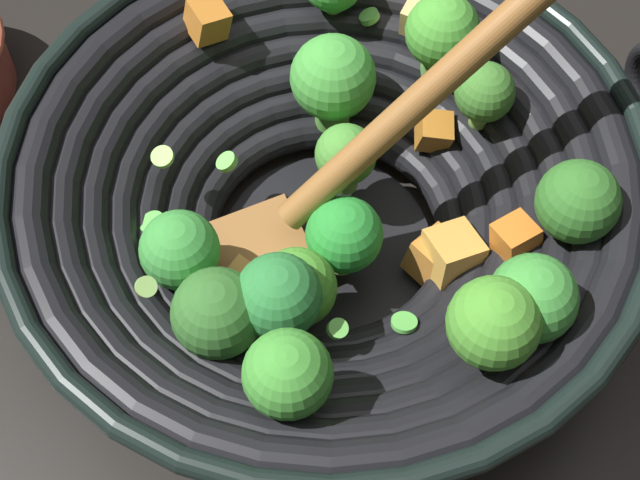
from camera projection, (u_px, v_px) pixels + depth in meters
name	position (u px, v px, depth m)	size (l,w,h in m)	color
ground_plane	(326.00, 250.00, 0.62)	(4.00, 4.00, 0.00)	black
wok	(331.00, 195.00, 0.56)	(0.42, 0.39, 0.22)	black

